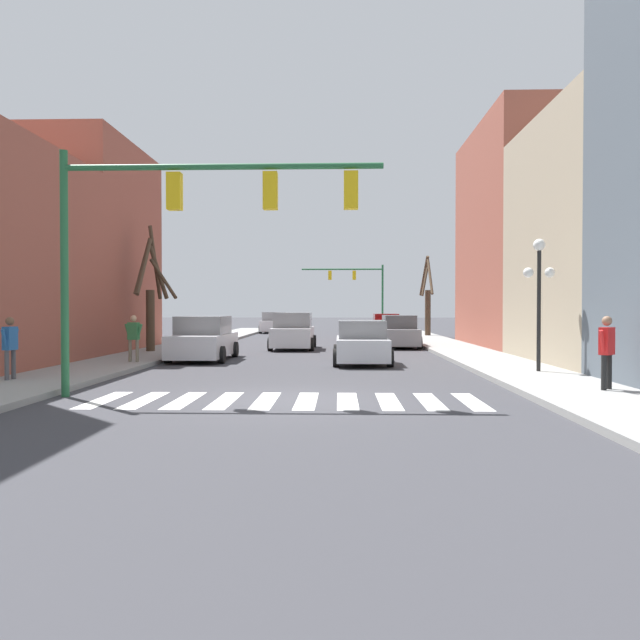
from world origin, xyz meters
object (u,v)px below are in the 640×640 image
(car_parked_right_far, at_px, (399,332))
(car_parked_left_near, at_px, (362,343))
(traffic_signal_far, at_px, (358,282))
(car_parked_left_mid, at_px, (386,327))
(car_parked_right_mid, at_px, (204,340))
(pedestrian_near_right_corner, at_px, (607,346))
(pedestrian_on_left_sidewalk, at_px, (10,343))
(traffic_signal_near, at_px, (187,212))
(car_driving_away_lane, at_px, (274,323))
(car_at_intersection, at_px, (293,332))
(pedestrian_waiting_at_curb, at_px, (134,334))
(street_tree_left_far, at_px, (152,295))
(street_lamp_right_corner, at_px, (539,277))
(street_tree_left_near, at_px, (427,299))

(car_parked_right_far, xyz_separation_m, car_parked_left_near, (-2.27, -9.60, -0.04))
(traffic_signal_far, height_order, car_parked_left_mid, traffic_signal_far)
(car_parked_right_mid, distance_m, car_parked_left_near, 6.31)
(pedestrian_near_right_corner, bearing_deg, pedestrian_on_left_sidewalk, 129.46)
(car_parked_left_mid, xyz_separation_m, pedestrian_near_right_corner, (3.09, -27.00, 0.38))
(car_parked_right_far, height_order, pedestrian_near_right_corner, pedestrian_near_right_corner)
(traffic_signal_near, xyz_separation_m, traffic_signal_far, (5.18, 43.09, 0.19))
(car_driving_away_lane, bearing_deg, pedestrian_near_right_corner, -162.38)
(car_at_intersection, distance_m, pedestrian_waiting_at_curb, 10.43)
(pedestrian_waiting_at_curb, relative_size, street_tree_left_far, 0.30)
(car_at_intersection, bearing_deg, car_parked_left_mid, 153.26)
(car_parked_right_mid, height_order, car_parked_right_far, car_parked_right_mid)
(car_parked_right_far, height_order, pedestrian_on_left_sidewalk, pedestrian_on_left_sidewalk)
(car_parked_right_far, bearing_deg, pedestrian_on_left_sidewalk, 144.04)
(street_lamp_right_corner, xyz_separation_m, car_parked_left_mid, (-2.88, 22.76, -2.19))
(traffic_signal_near, bearing_deg, street_tree_left_near, 71.95)
(traffic_signal_far, height_order, street_lamp_right_corner, traffic_signal_far)
(pedestrian_waiting_at_curb, distance_m, pedestrian_on_left_sidewalk, 5.73)
(pedestrian_on_left_sidewalk, relative_size, street_tree_left_near, 0.30)
(traffic_signal_far, xyz_separation_m, street_tree_left_near, (4.38, -13.75, -1.73))
(car_parked_left_mid, xyz_separation_m, street_tree_left_near, (3.00, 1.83, 1.89))
(car_driving_away_lane, distance_m, car_parked_left_mid, 12.69)
(car_driving_away_lane, relative_size, car_parked_left_near, 1.10)
(street_tree_left_far, distance_m, street_tree_left_near, 21.73)
(traffic_signal_near, bearing_deg, car_driving_away_lane, 92.97)
(pedestrian_on_left_sidewalk, relative_size, street_tree_left_far, 0.30)
(car_driving_away_lane, relative_size, pedestrian_on_left_sidewalk, 2.78)
(street_tree_left_near, bearing_deg, pedestrian_on_left_sidewalk, -118.48)
(car_parked_left_mid, relative_size, street_tree_left_near, 0.79)
(street_tree_left_far, bearing_deg, car_driving_away_lane, 83.18)
(car_parked_right_mid, height_order, car_at_intersection, car_at_intersection)
(traffic_signal_far, bearing_deg, car_parked_left_near, -91.50)
(traffic_signal_near, height_order, pedestrian_waiting_at_curb, traffic_signal_near)
(car_at_intersection, bearing_deg, car_parked_left_near, 21.16)
(car_parked_right_mid, relative_size, pedestrian_near_right_corner, 2.78)
(traffic_signal_far, bearing_deg, street_tree_left_far, -108.33)
(car_at_intersection, bearing_deg, pedestrian_near_right_corner, 27.55)
(car_at_intersection, bearing_deg, pedestrian_on_left_sidewalk, -23.48)
(traffic_signal_far, xyz_separation_m, car_parked_left_mid, (1.38, -15.58, -3.62))
(car_parked_right_far, height_order, car_parked_left_mid, car_parked_right_far)
(pedestrian_waiting_at_curb, relative_size, street_tree_left_near, 0.30)
(car_parked_left_mid, distance_m, pedestrian_waiting_at_curb, 22.43)
(car_parked_right_far, bearing_deg, street_tree_left_near, -15.26)
(car_driving_away_lane, xyz_separation_m, street_tree_left_far, (-2.86, -23.94, 1.81))
(traffic_signal_far, height_order, pedestrian_near_right_corner, traffic_signal_far)
(street_lamp_right_corner, relative_size, street_tree_left_near, 0.71)
(traffic_signal_near, height_order, traffic_signal_far, traffic_signal_far)
(street_lamp_right_corner, height_order, car_at_intersection, street_lamp_right_corner)
(street_tree_left_far, bearing_deg, car_at_intersection, 32.47)
(pedestrian_near_right_corner, bearing_deg, car_parked_right_mid, 95.54)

